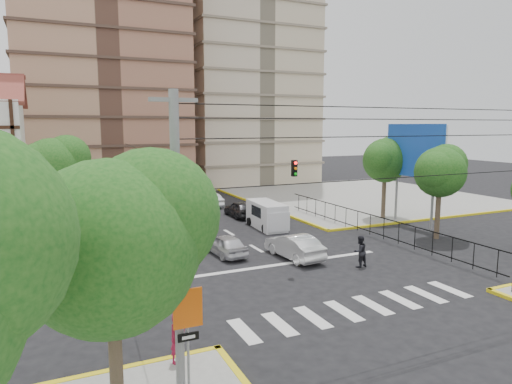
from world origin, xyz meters
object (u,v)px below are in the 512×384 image
van_left_lane (162,201)px  pedestrian_sw_corner (178,338)px  pedestrian_crosswalk (360,251)px  district_sign (188,318)px  traffic_light_nw (128,204)px  car_white_front_right (294,246)px  van_right_lane (268,216)px  car_silver_front_left (226,245)px

van_left_lane → pedestrian_sw_corner: bearing=-96.5°
van_left_lane → pedestrian_crosswalk: (6.57, -20.97, -0.26)m
district_sign → pedestrian_crosswalk: 15.04m
traffic_light_nw → car_white_front_right: (8.99, -5.79, -2.35)m
traffic_light_nw → pedestrian_crosswalk: size_ratio=2.37×
traffic_light_nw → van_right_lane: size_ratio=0.94×
traffic_light_nw → van_right_lane: traffic_light_nw is taller
car_white_front_right → pedestrian_crosswalk: bearing=124.8°
pedestrian_sw_corner → van_left_lane: bearing=51.6°
district_sign → van_left_lane: (6.00, 29.09, -1.27)m
car_silver_front_left → pedestrian_crosswalk: size_ratio=2.15×
traffic_light_nw → car_white_front_right: bearing=-32.8°
traffic_light_nw → pedestrian_crosswalk: traffic_light_nw is taller
car_silver_front_left → car_white_front_right: car_white_front_right is taller
district_sign → pedestrian_crosswalk: (12.57, 8.12, -1.53)m
van_right_lane → pedestrian_crosswalk: (0.43, -11.20, -0.08)m
pedestrian_sw_corner → car_white_front_right: bearing=17.7°
district_sign → pedestrian_sw_corner: (0.12, 1.73, -1.44)m
van_right_lane → car_silver_front_left: size_ratio=1.18×
traffic_light_nw → van_left_lane: size_ratio=0.79×
district_sign → van_right_lane: district_sign is taller
traffic_light_nw → van_left_lane: (5.00, 12.05, -1.93)m
traffic_light_nw → car_white_front_right: 10.95m
district_sign → pedestrian_crosswalk: district_sign is taller
traffic_light_nw → district_sign: 17.08m
van_left_lane → van_right_lane: bearing=-52.2°
van_left_lane → car_white_front_right: 18.29m
car_silver_front_left → pedestrian_crosswalk: bearing=133.8°
district_sign → pedestrian_crosswalk: size_ratio=1.73×
traffic_light_nw → pedestrian_sw_corner: traffic_light_nw is taller
van_left_lane → traffic_light_nw: bearing=-106.9°
van_right_lane → pedestrian_crosswalk: bearing=-84.7°
car_silver_front_left → car_white_front_right: size_ratio=0.86×
pedestrian_sw_corner → pedestrian_crosswalk: 13.99m
pedestrian_crosswalk → car_silver_front_left: bearing=-49.0°
traffic_light_nw → car_silver_front_left: (5.38, -3.41, -2.43)m
district_sign → traffic_light_nw: bearing=86.6°
traffic_light_nw → van_right_lane: bearing=11.6°
traffic_light_nw → van_left_lane: 13.19m
traffic_light_nw → car_white_front_right: size_ratio=0.95×
traffic_light_nw → car_silver_front_left: size_ratio=1.11×
van_left_lane → pedestrian_crosswalk: bearing=-67.0°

